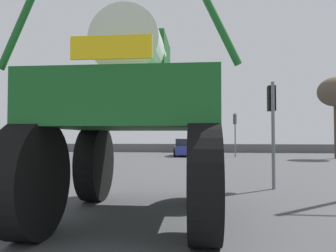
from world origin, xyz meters
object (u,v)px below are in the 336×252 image
at_px(oversize_sprayer, 136,117).
at_px(traffic_signal_near_right, 272,111).
at_px(traffic_signal_far_left, 235,125).
at_px(bare_tree_right, 336,93).
at_px(sedan_ahead, 184,148).
at_px(bare_tree_far_center, 197,111).

distance_m(oversize_sprayer, traffic_signal_near_right, 5.66).
bearing_deg(traffic_signal_far_left, oversize_sprayer, -100.57).
distance_m(traffic_signal_far_left, bare_tree_right, 8.14).
bearing_deg(traffic_signal_far_left, sedan_ahead, 171.42).
relative_size(sedan_ahead, traffic_signal_far_left, 1.15).
xyz_separation_m(traffic_signal_near_right, bare_tree_right, (7.95, 15.62, 2.61)).
height_order(sedan_ahead, traffic_signal_near_right, traffic_signal_near_right).
height_order(oversize_sprayer, bare_tree_far_center, bare_tree_far_center).
bearing_deg(bare_tree_right, bare_tree_far_center, 133.85).
height_order(traffic_signal_near_right, traffic_signal_far_left, traffic_signal_far_left).
height_order(sedan_ahead, traffic_signal_far_left, traffic_signal_far_left).
relative_size(oversize_sprayer, sedan_ahead, 1.25).
relative_size(oversize_sprayer, traffic_signal_far_left, 1.44).
height_order(oversize_sprayer, sedan_ahead, oversize_sprayer).
bearing_deg(traffic_signal_near_right, bare_tree_far_center, 96.60).
bearing_deg(bare_tree_far_center, traffic_signal_near_right, -83.40).
height_order(oversize_sprayer, traffic_signal_near_right, oversize_sprayer).
distance_m(sedan_ahead, traffic_signal_near_right, 18.07).
bearing_deg(traffic_signal_far_left, traffic_signal_near_right, -90.99).
distance_m(oversize_sprayer, bare_tree_right, 23.25).
distance_m(traffic_signal_far_left, bare_tree_far_center, 11.04).
xyz_separation_m(oversize_sprayer, sedan_ahead, (-0.39, 21.81, -1.39)).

